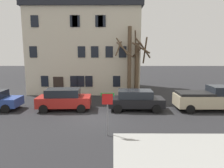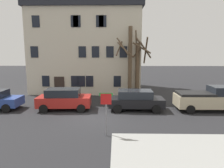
% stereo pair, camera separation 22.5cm
% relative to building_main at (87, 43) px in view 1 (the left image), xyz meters
% --- Properties ---
extents(ground_plane, '(120.00, 120.00, 0.00)m').
position_rel_building_main_xyz_m(ground_plane, '(2.07, -11.85, -5.90)').
color(ground_plane, '#262628').
extents(building_main, '(13.16, 8.66, 11.63)m').
position_rel_building_main_xyz_m(building_main, '(0.00, 0.00, 0.00)').
color(building_main, beige).
rests_on(building_main, ground_plane).
extents(tree_bare_near, '(2.68, 2.94, 7.38)m').
position_rel_building_main_xyz_m(tree_bare_near, '(5.01, -4.88, -1.94)').
color(tree_bare_near, brown).
rests_on(tree_bare_near, ground_plane).
extents(tree_bare_mid, '(2.18, 2.41, 6.28)m').
position_rel_building_main_xyz_m(tree_bare_mid, '(5.99, -4.64, -2.65)').
color(tree_bare_mid, brown).
rests_on(tree_bare_mid, ground_plane).
extents(car_red_wagon, '(4.41, 2.27, 1.77)m').
position_rel_building_main_xyz_m(car_red_wagon, '(-0.69, -9.70, -4.98)').
color(car_red_wagon, '#AD231E').
rests_on(car_red_wagon, ground_plane).
extents(car_black_wagon, '(4.51, 2.18, 1.65)m').
position_rel_building_main_xyz_m(car_black_wagon, '(5.24, -9.67, -5.03)').
color(car_black_wagon, black).
rests_on(car_black_wagon, ground_plane).
extents(pickup_truck_beige, '(5.30, 2.20, 2.01)m').
position_rel_building_main_xyz_m(pickup_truck_beige, '(11.25, -9.70, -4.93)').
color(pickup_truck_beige, '#C6B793').
rests_on(pickup_truck_beige, ground_plane).
extents(street_sign_pole, '(0.76, 0.07, 2.48)m').
position_rel_building_main_xyz_m(street_sign_pole, '(3.06, -14.91, -4.15)').
color(street_sign_pole, slate).
rests_on(street_sign_pole, ground_plane).
extents(bicycle_leaning, '(1.65, 0.68, 1.03)m').
position_rel_building_main_xyz_m(bicycle_leaning, '(-1.24, -5.13, -5.53)').
color(bicycle_leaning, black).
rests_on(bicycle_leaning, ground_plane).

